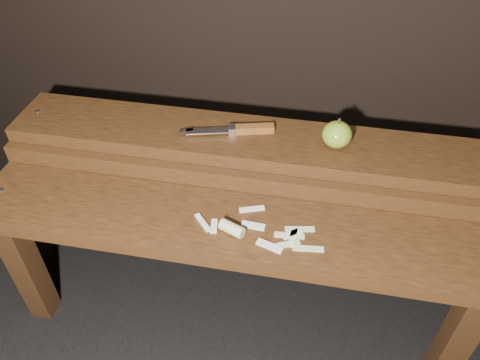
% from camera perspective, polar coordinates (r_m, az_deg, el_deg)
% --- Properties ---
extents(ground, '(60.00, 60.00, 0.00)m').
position_cam_1_polar(ground, '(1.40, -0.47, -15.46)').
color(ground, black).
extents(bench_front_tier, '(1.20, 0.20, 0.42)m').
position_cam_1_polar(bench_front_tier, '(1.08, -1.20, -8.03)').
color(bench_front_tier, black).
rests_on(bench_front_tier, ground).
extents(bench_rear_tier, '(1.20, 0.21, 0.50)m').
position_cam_1_polar(bench_rear_tier, '(1.20, 0.94, 2.03)').
color(bench_rear_tier, black).
rests_on(bench_rear_tier, ground).
extents(apple, '(0.07, 0.07, 0.08)m').
position_cam_1_polar(apple, '(1.12, 11.74, 5.47)').
color(apple, olive).
rests_on(apple, bench_rear_tier).
extents(knife, '(0.23, 0.08, 0.02)m').
position_cam_1_polar(knife, '(1.15, 0.31, 6.19)').
color(knife, brown).
rests_on(knife, bench_rear_tier).
extents(apple_scraps, '(0.29, 0.13, 0.03)m').
position_cam_1_polar(apple_scraps, '(1.01, 1.49, -6.19)').
color(apple_scraps, beige).
rests_on(apple_scraps, bench_front_tier).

